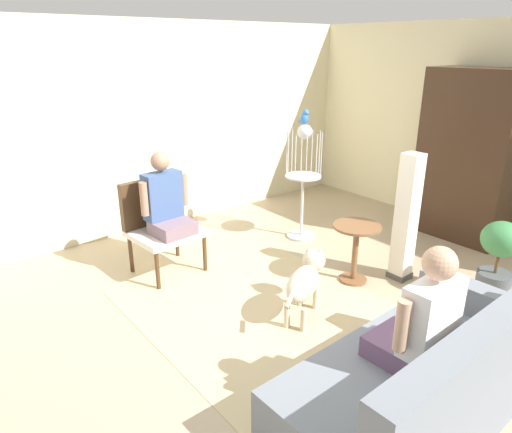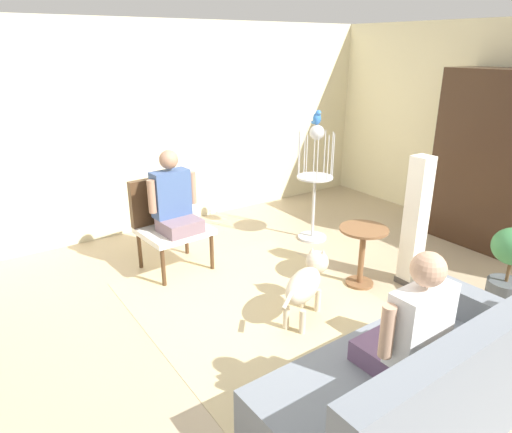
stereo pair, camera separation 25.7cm
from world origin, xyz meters
name	(u,v)px [view 1 (the left image)]	position (x,y,z in m)	size (l,w,h in m)	color
ground_plane	(280,315)	(0.00, 0.00, 0.00)	(8.14, 8.14, 0.00)	tan
back_wall	(489,130)	(0.00, 3.45, 1.31)	(6.05, 0.12, 2.62)	beige
left_wall	(157,128)	(-2.78, 0.30, 1.31)	(0.12, 7.39, 2.62)	beige
area_rug	(281,321)	(0.09, -0.07, 0.00)	(3.14, 2.09, 0.01)	#C6B284
couch	(423,382)	(1.51, -0.14, 0.31)	(0.96, 1.92, 0.89)	slate
armchair	(159,219)	(-1.55, -0.38, 0.57)	(0.68, 0.74, 0.98)	#4C331E
person_on_couch	(423,320)	(1.47, -0.17, 0.76)	(0.45, 0.58, 0.82)	#674B6D
person_on_armchair	(166,201)	(-1.39, -0.37, 0.81)	(0.46, 0.55, 0.84)	slate
round_end_table	(356,245)	(-0.02, 1.03, 0.41)	(0.48, 0.48, 0.62)	brown
dog	(305,280)	(0.12, 0.19, 0.35)	(0.52, 0.81, 0.56)	beige
bird_cage_stand	(303,178)	(-1.21, 1.42, 0.79)	(0.44, 0.44, 1.44)	silver
parrot	(305,117)	(-1.22, 1.42, 1.52)	(0.17, 0.10, 0.17)	blue
potted_plant	(498,258)	(1.06, 1.78, 0.44)	(0.37, 0.37, 0.80)	#4C5156
column_lamp	(406,219)	(0.24, 1.47, 0.66)	(0.20, 0.20, 1.34)	#4C4742
armoire_cabinet	(468,156)	(0.00, 3.04, 1.04)	(1.11, 0.56, 2.07)	#382316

